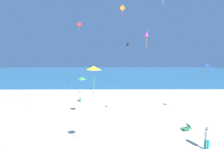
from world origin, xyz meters
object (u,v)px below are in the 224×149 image
Objects in this scene: person_2 at (207,137)px; kite_magenta at (147,34)px; beach_chair_far_right at (187,127)px; kite_orange at (122,8)px; kite_yellow at (94,68)px; kite_red at (79,25)px; kite_blue at (207,66)px; kite_black at (128,44)px; kite_green at (82,78)px; person_0 at (80,96)px.

kite_magenta reaches higher than person_2.
beach_chair_far_right is 0.53× the size of kite_magenta.
kite_orange reaches higher than person_2.
person_2 is 9.41m from kite_yellow.
kite_red reaches higher than kite_blue.
kite_magenta is (-0.81, -21.10, -0.92)m from kite_black.
kite_black is 16.84m from kite_blue.
kite_green is (-9.82, 5.08, 3.43)m from person_2.
person_0 is 7.12m from kite_green.
kite_magenta is at bearing 50.91° from kite_yellow.
kite_red is 1.31× the size of kite_blue.
kite_yellow reaches higher than kite_blue.
beach_chair_far_right is at bearing -81.75° from kite_black.
kite_yellow is at bearing -100.33° from kite_black.
person_2 is at bearing -56.75° from kite_red.
kite_blue is (6.88, 8.31, 4.99)m from beach_chair_far_right.
person_0 is 14.87m from kite_red.
kite_blue is at bearing 146.63° from person_0.
person_2 is (-0.07, -2.81, 0.73)m from beach_chair_far_right.
kite_black is 1.19× the size of kite_orange.
kite_red is 23.35m from kite_yellow.
person_2 is at bearing -122.01° from kite_blue.
kite_black reaches higher than kite_blue.
kite_red reaches higher than kite_magenta.
kite_blue is 0.88× the size of kite_orange.
kite_blue is at bearing 4.67° from kite_orange.
kite_magenta is at bearing -61.47° from kite_red.
kite_blue is at bearing -52.35° from kite_black.
kite_magenta is (3.92, 4.83, 2.53)m from kite_yellow.
kite_magenta is 8.50m from kite_orange.
person_0 is 13.38m from kite_orange.
person_2 is at bearing 76.67° from beach_chair_far_right.
kite_yellow is 6.71m from kite_magenta.
kite_red is 19.69m from kite_magenta.
kite_magenta is 1.17× the size of kite_blue.
kite_green is at bearing -109.78° from kite_black.
person_0 is 0.93× the size of kite_yellow.
beach_chair_far_right is 0.47× the size of kite_red.
kite_magenta is (-3.81, 2.93, 7.56)m from person_2.
person_2 reaches higher than beach_chair_far_right.
person_2 is 1.37× the size of kite_blue.
kite_black is 1.16× the size of kite_magenta.
person_2 is 1.62× the size of kite_green.
kite_blue is (16.77, 6.04, 0.83)m from kite_green.
kite_magenta is (-3.88, 0.11, 8.29)m from beach_chair_far_right.
kite_magenta is at bearing -13.51° from beach_chair_far_right.
kite_orange is at bearing 137.45° from person_0.
kite_red reaches higher than kite_black.
kite_blue is at bearing -141.47° from beach_chair_far_right.
beach_chair_far_right is 24.84m from kite_red.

